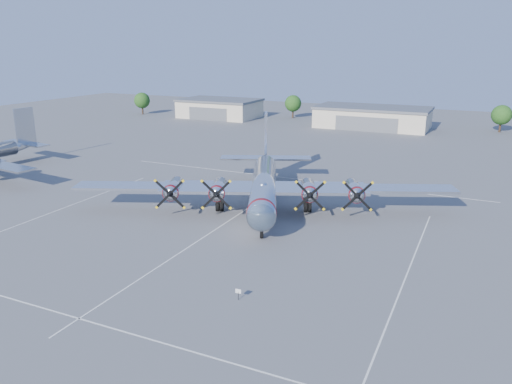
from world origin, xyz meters
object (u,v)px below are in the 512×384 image
at_px(info_placard, 238,292).
at_px(main_bomber_b29, 264,207).
at_px(tree_far_west, 142,100).
at_px(tree_west, 293,103).
at_px(tree_east, 502,115).
at_px(hangar_center, 372,117).
at_px(hangar_west, 220,108).

bearing_deg(info_placard, main_bomber_b29, 106.30).
relative_size(tree_far_west, tree_west, 1.00).
bearing_deg(tree_west, tree_east, -2.08).
distance_m(hangar_center, tree_east, 30.64).
distance_m(hangar_center, tree_west, 26.30).
bearing_deg(main_bomber_b29, tree_west, 85.43).
relative_size(hangar_west, tree_west, 3.40).
bearing_deg(tree_east, info_placard, -101.13).
bearing_deg(main_bomber_b29, hangar_west, 99.94).
height_order(hangar_west, info_placard, hangar_west).
distance_m(tree_far_west, main_bomber_b29, 98.90).
bearing_deg(tree_east, main_bomber_b29, -110.00).
distance_m(hangar_center, main_bomber_b29, 72.16).
distance_m(tree_far_west, info_placard, 121.95).
distance_m(hangar_west, hangar_center, 45.00).
xyz_separation_m(hangar_west, tree_west, (20.00, 8.04, 1.51)).
distance_m(tree_east, info_placard, 104.06).
bearing_deg(main_bomber_b29, hangar_center, 68.33).
bearing_deg(hangar_center, tree_west, 162.18).
bearing_deg(tree_far_west, tree_east, 5.71).
xyz_separation_m(tree_west, tree_east, (55.00, -2.00, 0.00)).
relative_size(tree_west, info_placard, 6.81).
bearing_deg(tree_west, hangar_west, -158.11).
xyz_separation_m(hangar_west, hangar_center, (45.00, -0.00, -0.00)).
xyz_separation_m(main_bomber_b29, info_placard, (8.36, -23.91, 0.69)).
distance_m(hangar_west, tree_east, 75.26).
height_order(tree_far_west, tree_east, same).
height_order(hangar_center, tree_far_west, tree_far_west).
bearing_deg(hangar_west, tree_east, 4.60).
bearing_deg(tree_east, tree_west, 177.92).
distance_m(tree_east, main_bomber_b29, 83.25).
relative_size(tree_west, main_bomber_b29, 0.14).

